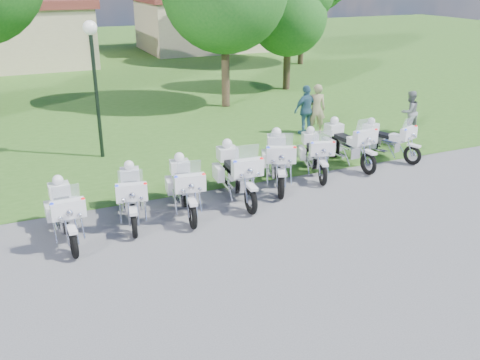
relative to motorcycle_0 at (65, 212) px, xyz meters
name	(u,v)px	position (x,y,z in m)	size (l,w,h in m)	color
ground	(243,239)	(3.68, -1.66, -0.66)	(100.00, 100.00, 0.00)	#56565B
grass_lawn	(77,63)	(3.68, 25.34, -0.66)	(100.00, 48.00, 0.01)	#34611E
motorcycle_0	(65,212)	(0.00, 0.00, 0.00)	(0.79, 2.36, 1.58)	black
motorcycle_1	(132,195)	(1.61, 0.38, 0.00)	(1.04, 2.33, 1.57)	black
motorcycle_2	(185,186)	(2.96, 0.32, 0.02)	(1.01, 2.42, 1.63)	black
motorcycle_3	(237,172)	(4.50, 0.59, 0.07)	(0.96, 2.60, 1.75)	black
motorcycle_4	(278,159)	(6.00, 1.07, 0.08)	(1.50, 2.47, 1.76)	black
motorcycle_5	(315,153)	(7.41, 1.37, -0.01)	(1.19, 2.25, 1.55)	black
motorcycle_6	(348,143)	(8.79, 1.68, 0.04)	(0.88, 2.49, 1.67)	black
motorcycle_7	(388,139)	(10.36, 1.68, -0.04)	(1.17, 2.13, 1.48)	black
lamp_post	(93,57)	(1.77, 5.51, 2.61)	(0.44, 0.44, 4.36)	black
tree_3	(288,9)	(12.44, 12.65, 3.29)	(4.49, 3.83, 5.98)	#38281C
building_east	(216,21)	(14.68, 28.34, 1.41)	(11.44, 7.28, 4.10)	tan
bystander_a	(316,109)	(9.66, 5.05, 0.27)	(0.68, 0.45, 1.87)	gray
bystander_b	(409,112)	(12.90, 3.69, 0.14)	(0.78, 0.61, 1.60)	slate
bystander_c	(306,110)	(9.26, 5.10, 0.26)	(1.08, 0.45, 1.84)	#315D76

